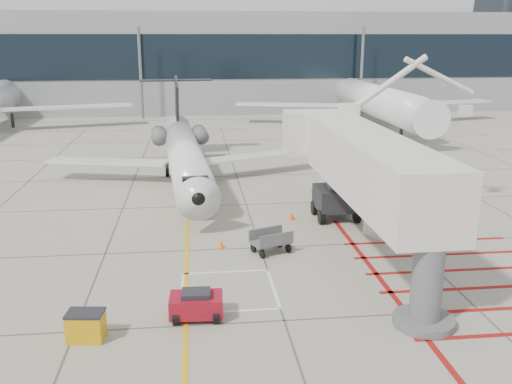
{
  "coord_description": "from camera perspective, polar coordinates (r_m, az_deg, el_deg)",
  "views": [
    {
      "loc": [
        -3.33,
        -23.92,
        10.76
      ],
      "look_at": [
        0.0,
        6.0,
        2.5
      ],
      "focal_mm": 40.0,
      "sensor_mm": 36.0,
      "label": 1
    }
  ],
  "objects": [
    {
      "name": "jet_bridge",
      "position": [
        28.15,
        11.51,
        1.3
      ],
      "size": [
        9.89,
        20.51,
        8.16
      ],
      "primitive_type": null,
      "rotation": [
        0.0,
        0.0,
        0.01
      ],
      "color": "silver",
      "rests_on": "ground_plane"
    },
    {
      "name": "pushback_tug",
      "position": [
        22.91,
        -5.99,
        -11.06
      ],
      "size": [
        2.12,
        1.38,
        1.21
      ],
      "primitive_type": null,
      "rotation": [
        0.0,
        0.0,
        -0.04
      ],
      "color": "maroon",
      "rests_on": "ground_plane"
    },
    {
      "name": "terminal_building",
      "position": [
        94.93,
        1.77,
        13.07
      ],
      "size": [
        180.0,
        28.0,
        14.0
      ],
      "primitive_type": "cube",
      "color": "gray",
      "rests_on": "ground_plane"
    },
    {
      "name": "cone_side",
      "position": [
        34.58,
        3.6,
        -2.4
      ],
      "size": [
        0.35,
        0.35,
        0.48
      ],
      "primitive_type": "cone",
      "color": "#FF470D",
      "rests_on": "ground_plane"
    },
    {
      "name": "regional_jet",
      "position": [
        40.44,
        -6.98,
        4.97
      ],
      "size": [
        23.37,
        28.58,
        7.11
      ],
      "primitive_type": null,
      "rotation": [
        0.0,
        0.0,
        0.07
      ],
      "color": "white",
      "rests_on": "ground_plane"
    },
    {
      "name": "spill_bin",
      "position": [
        22.21,
        -16.64,
        -12.69
      ],
      "size": [
        1.38,
        1.01,
        1.12
      ],
      "primitive_type": null,
      "rotation": [
        0.0,
        0.0,
        -0.12
      ],
      "color": "#CC900B",
      "rests_on": "ground_plane"
    },
    {
      "name": "terminal_glass_band",
      "position": [
        81.02,
        3.21,
        13.37
      ],
      "size": [
        180.0,
        0.1,
        6.0
      ],
      "primitive_type": "cube",
      "color": "black",
      "rests_on": "ground_plane"
    },
    {
      "name": "bg_aircraft_c",
      "position": [
        73.56,
        11.5,
        11.02
      ],
      "size": [
        33.61,
        37.34,
        11.2
      ],
      "primitive_type": null,
      "color": "silver",
      "rests_on": "ground_plane"
    },
    {
      "name": "ground_plane",
      "position": [
        26.44,
        1.46,
        -8.68
      ],
      "size": [
        260.0,
        260.0,
        0.0
      ],
      "primitive_type": "plane",
      "color": "#9F9B89",
      "rests_on": "ground"
    },
    {
      "name": "cone_nose",
      "position": [
        30.08,
        -3.54,
        -5.18
      ],
      "size": [
        0.33,
        0.33,
        0.46
      ],
      "primitive_type": "cone",
      "color": "orange",
      "rests_on": "ground_plane"
    },
    {
      "name": "ground_power_unit",
      "position": [
        32.81,
        13.32,
        -2.31
      ],
      "size": [
        3.03,
        2.49,
        2.08
      ],
      "primitive_type": null,
      "rotation": [
        0.0,
        0.0,
        0.43
      ],
      "color": "silver",
      "rests_on": "ground_plane"
    },
    {
      "name": "baggage_cart",
      "position": [
        29.27,
        1.51,
        -4.93
      ],
      "size": [
        2.28,
        1.88,
        1.24
      ],
      "primitive_type": null,
      "rotation": [
        0.0,
        0.0,
        0.38
      ],
      "color": "#525257",
      "rests_on": "ground_plane"
    }
  ]
}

